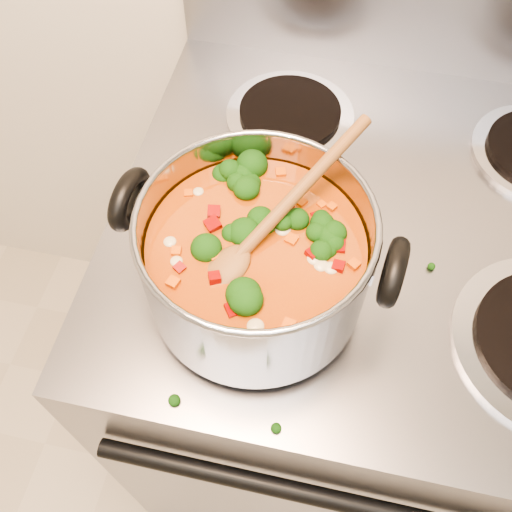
% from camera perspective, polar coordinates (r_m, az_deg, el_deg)
% --- Properties ---
extents(electric_range, '(0.78, 0.70, 1.08)m').
position_cam_1_polar(electric_range, '(1.18, 9.84, -9.19)').
color(electric_range, gray).
rests_on(electric_range, ground).
extents(stockpot, '(0.32, 0.26, 0.15)m').
position_cam_1_polar(stockpot, '(0.63, -0.05, -0.39)').
color(stockpot, '#94949B').
rests_on(stockpot, electric_range).
extents(wooden_spoon, '(0.16, 0.23, 0.08)m').
position_cam_1_polar(wooden_spoon, '(0.60, 0.77, 2.72)').
color(wooden_spoon, brown).
rests_on(wooden_spoon, stockpot).
extents(cooktop_crumbs, '(0.33, 0.28, 0.01)m').
position_cam_1_polar(cooktop_crumbs, '(0.73, 5.42, -0.45)').
color(cooktop_crumbs, black).
rests_on(cooktop_crumbs, electric_range).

